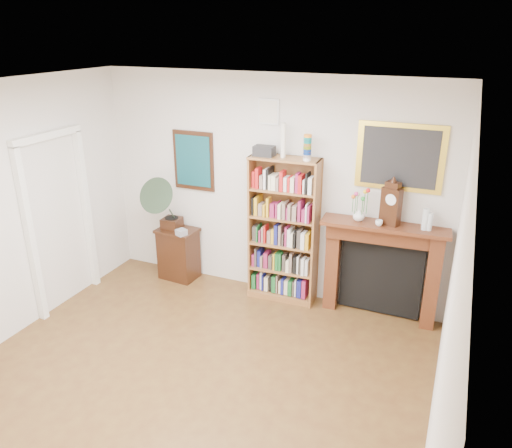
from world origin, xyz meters
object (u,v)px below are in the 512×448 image
Objects in this scene: teacup at (379,223)px; fireplace at (382,261)px; bottle_right at (430,222)px; cd_stack at (181,232)px; flower_vase at (359,215)px; side_cabinet at (179,253)px; gramophone at (165,201)px; bookshelf at (283,223)px; bottle_left at (426,219)px; mantel_clock at (391,204)px.

fireplace is at bearing 65.92° from teacup.
teacup is 0.54m from bottle_right.
cd_stack is 0.84× the size of flower_vase.
cd_stack is 2.56m from teacup.
cd_stack reaches higher than side_cabinet.
flower_vase is (2.27, 0.20, 0.51)m from cd_stack.
bottle_right is at bearing 0.42° from gramophone.
side_cabinet is at bearing 179.45° from teacup.
bookshelf is 0.95m from flower_vase.
flower_vase is (2.43, 0.04, 0.92)m from side_cabinet.
bookshelf is at bearing -179.49° from bottle_left.
bookshelf reaches higher than bottle_right.
bottle_left is 1.20× the size of bottle_right.
cd_stack is at bearing -176.06° from bottle_right.
bottle_right is at bearing 1.77° from bottle_left.
fireplace is 17.28× the size of teacup.
mantel_clock is 0.25m from teacup.
teacup is (-0.06, -0.13, 0.53)m from fireplace.
teacup is at bearing -117.38° from mantel_clock.
mantel_clock reaches higher than bottle_left.
bottle_left reaches higher than side_cabinet.
fireplace is 2.92× the size of mantel_clock.
gramophone reaches higher than bottle_left.
flower_vase is 1.71× the size of teacup.
mantel_clock reaches higher than cd_stack.
side_cabinet is 0.46m from cd_stack.
cd_stack is 0.60× the size of bottle_right.
gramophone is 2.52m from flower_vase.
cd_stack is at bearing -174.96° from bookshelf.
side_cabinet is 8.64× the size of teacup.
bottle_left is (0.48, 0.08, 0.09)m from teacup.
teacup is at bearing -15.93° from flower_vase.
teacup is (1.16, -0.07, 0.20)m from bookshelf.
side_cabinet is 2.97m from mantel_clock.
bottle_left is (3.24, 0.18, 0.16)m from gramophone.
bookshelf is at bearing -159.02° from mantel_clock.
bookshelf is at bearing -179.45° from bottle_right.
bookshelf reaches higher than mantel_clock.
fireplace reaches higher than cd_stack.
bottle_left is (0.38, -0.01, -0.12)m from mantel_clock.
fireplace is at bearing 173.62° from bottle_right.
bookshelf is 1.18m from teacup.
bookshelf is 1.48× the size of fireplace.
cd_stack is 1.43× the size of teacup.
fireplace is 12.05× the size of cd_stack.
bottle_left is (2.99, 0.21, 0.56)m from cd_stack.
mantel_clock reaches higher than teacup.
teacup reaches higher than side_cabinet.
gramophone is (-0.09, -0.12, 0.80)m from side_cabinet.
gramophone is 3.25× the size of bottle_left.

